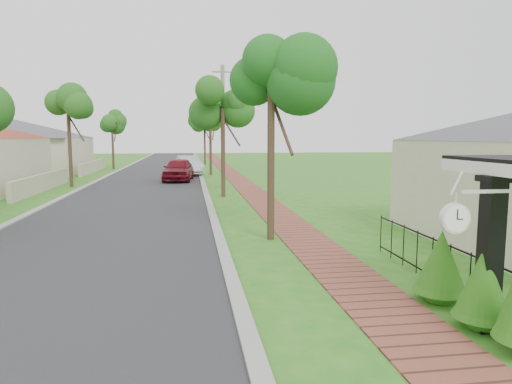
{
  "coord_description": "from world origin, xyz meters",
  "views": [
    {
      "loc": [
        -0.21,
        -7.54,
        3.12
      ],
      "look_at": [
        1.7,
        5.62,
        1.5
      ],
      "focal_mm": 32.0,
      "sensor_mm": 36.0,
      "label": 1
    }
  ],
  "objects": [
    {
      "name": "ground",
      "position": [
        0.0,
        0.0,
        0.0
      ],
      "size": [
        160.0,
        160.0,
        0.0
      ],
      "primitive_type": "plane",
      "color": "#28761C",
      "rests_on": "ground"
    },
    {
      "name": "road",
      "position": [
        -3.0,
        20.0,
        0.0
      ],
      "size": [
        7.0,
        120.0,
        0.02
      ],
      "primitive_type": "cube",
      "color": "#28282B",
      "rests_on": "ground"
    },
    {
      "name": "kerb_right",
      "position": [
        0.65,
        20.0,
        0.0
      ],
      "size": [
        0.3,
        120.0,
        0.1
      ],
      "primitive_type": "cube",
      "color": "#9E9E99",
      "rests_on": "ground"
    },
    {
      "name": "kerb_left",
      "position": [
        -6.65,
        20.0,
        0.0
      ],
      "size": [
        0.3,
        120.0,
        0.1
      ],
      "primitive_type": "cube",
      "color": "#9E9E99",
      "rests_on": "ground"
    },
    {
      "name": "sidewalk",
      "position": [
        3.25,
        20.0,
        0.0
      ],
      "size": [
        1.5,
        120.0,
        0.03
      ],
      "primitive_type": "cube",
      "color": "brown",
      "rests_on": "ground"
    },
    {
      "name": "porch_post",
      "position": [
        4.55,
        -1.0,
        1.12
      ],
      "size": [
        0.48,
        0.48,
        2.52
      ],
      "color": "black",
      "rests_on": "ground"
    },
    {
      "name": "picket_fence",
      "position": [
        4.9,
        -0.0,
        0.53
      ],
      "size": [
        0.03,
        8.02,
        1.0
      ],
      "color": "black",
      "rests_on": "ground"
    },
    {
      "name": "street_trees",
      "position": [
        -2.87,
        26.84,
        4.54
      ],
      "size": [
        10.7,
        37.65,
        5.89
      ],
      "color": "#382619",
      "rests_on": "ground"
    },
    {
      "name": "hedge_row",
      "position": [
        4.45,
        -0.85,
        0.74
      ],
      "size": [
        0.89,
        3.05,
        1.93
      ],
      "color": "#135B12",
      "rests_on": "ground"
    },
    {
      "name": "far_house_grey",
      "position": [
        -14.97,
        34.0,
        2.34
      ],
      "size": [
        15.56,
        15.56,
        4.6
      ],
      "color": "beige",
      "rests_on": "ground"
    },
    {
      "name": "parked_car_red",
      "position": [
        -1.0,
        25.05,
        0.8
      ],
      "size": [
        2.35,
        4.87,
        1.6
      ],
      "primitive_type": "imported",
      "rotation": [
        0.0,
        0.0,
        -0.1
      ],
      "color": "maroon",
      "rests_on": "ground"
    },
    {
      "name": "parked_car_white",
      "position": [
        -0.27,
        29.92,
        0.77
      ],
      "size": [
        2.4,
        4.9,
        1.55
      ],
      "primitive_type": "imported",
      "rotation": [
        0.0,
        0.0,
        0.17
      ],
      "color": "silver",
      "rests_on": "ground"
    },
    {
      "name": "near_tree",
      "position": [
        2.2,
        5.92,
        4.54
      ],
      "size": [
        2.22,
        2.22,
        5.7
      ],
      "color": "#382619",
      "rests_on": "ground"
    },
    {
      "name": "utility_pole",
      "position": [
        1.8,
        20.0,
        3.71
      ],
      "size": [
        1.2,
        0.24,
        7.31
      ],
      "color": "gray",
      "rests_on": "ground"
    },
    {
      "name": "station_clock",
      "position": [
        3.68,
        -1.4,
        1.95
      ],
      "size": [
        1.07,
        0.13,
        0.65
      ],
      "color": "white",
      "rests_on": "ground"
    }
  ]
}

